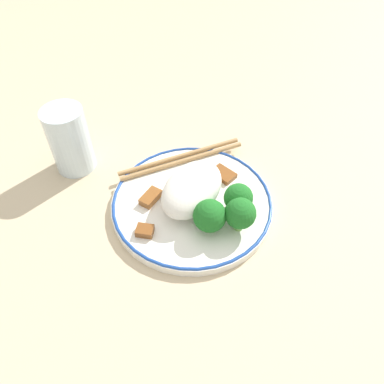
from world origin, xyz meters
name	(u,v)px	position (x,y,z in m)	size (l,w,h in m)	color
ground_plane	(192,206)	(0.00, 0.00, 0.00)	(3.00, 3.00, 0.00)	#C6B28E
plate	(192,203)	(0.00, 0.00, 0.01)	(0.25, 0.25, 0.02)	white
rice_mound	(191,188)	(0.00, 0.00, 0.04)	(0.12, 0.08, 0.05)	white
broccoli_back_left	(210,216)	(-0.03, -0.05, 0.04)	(0.05, 0.05, 0.05)	#7FB756
broccoli_back_center	(240,214)	(-0.01, -0.08, 0.05)	(0.04, 0.04, 0.06)	#7FB756
broccoli_back_right	(238,198)	(0.02, -0.07, 0.04)	(0.04, 0.04, 0.05)	#7FB756
meat_near_front	(151,197)	(-0.03, 0.06, 0.02)	(0.04, 0.02, 0.01)	brown
meat_near_left	(145,231)	(-0.09, 0.03, 0.02)	(0.03, 0.03, 0.01)	brown
meat_near_right	(223,174)	(0.07, -0.02, 0.02)	(0.03, 0.04, 0.01)	brown
meat_near_back	(203,180)	(0.04, 0.00, 0.02)	(0.04, 0.04, 0.01)	brown
chopsticks	(181,159)	(0.07, 0.06, 0.02)	(0.19, 0.15, 0.01)	#AD8451
drinking_glass	(69,140)	(-0.02, 0.22, 0.06)	(0.07, 0.07, 0.11)	silver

